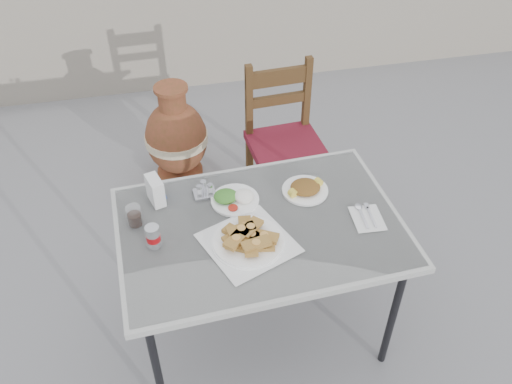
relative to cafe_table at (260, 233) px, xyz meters
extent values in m
plane|color=slate|center=(0.14, 0.04, -0.66)|extent=(80.00, 80.00, 0.00)
cylinder|color=black|center=(-0.49, -0.34, -0.33)|extent=(0.03, 0.03, 0.67)
cylinder|color=black|center=(0.52, -0.30, -0.33)|extent=(0.03, 0.03, 0.67)
cylinder|color=black|center=(-0.52, 0.30, -0.33)|extent=(0.03, 0.03, 0.67)
cylinder|color=black|center=(0.49, 0.34, -0.33)|extent=(0.03, 0.03, 0.67)
cube|color=white|center=(0.00, 0.00, 0.03)|extent=(1.20, 0.84, 0.03)
cube|color=white|center=(0.00, 0.00, 0.05)|extent=(1.16, 0.80, 0.00)
cube|color=white|center=(-0.07, -0.09, 0.05)|extent=(0.41, 0.41, 0.00)
cylinder|color=white|center=(-0.07, -0.09, 0.06)|extent=(0.28, 0.28, 0.01)
cylinder|color=white|center=(-0.07, -0.09, 0.06)|extent=(0.29, 0.29, 0.01)
cylinder|color=white|center=(-0.07, 0.16, 0.06)|extent=(0.21, 0.21, 0.01)
ellipsoid|color=white|center=(-0.04, 0.16, 0.08)|extent=(0.09, 0.09, 0.05)
ellipsoid|color=#26611B|center=(-0.11, 0.17, 0.08)|extent=(0.10, 0.09, 0.04)
cylinder|color=#B32013|center=(-0.09, 0.11, 0.06)|extent=(0.04, 0.04, 0.01)
cylinder|color=white|center=(0.24, 0.16, 0.06)|extent=(0.20, 0.20, 0.01)
ellipsoid|color=#265F17|center=(0.24, 0.16, 0.07)|extent=(0.13, 0.12, 0.04)
cylinder|color=gold|center=(0.17, 0.13, 0.07)|extent=(0.04, 0.04, 0.04)
cylinder|color=gold|center=(0.30, 0.18, 0.07)|extent=(0.04, 0.04, 0.04)
cylinder|color=silver|center=(-0.43, -0.03, 0.10)|extent=(0.06, 0.06, 0.10)
cylinder|color=#B80D12|center=(-0.43, -0.03, 0.10)|extent=(0.06, 0.06, 0.03)
cylinder|color=silver|center=(-0.43, -0.03, 0.15)|extent=(0.05, 0.05, 0.00)
cylinder|color=white|center=(-0.50, 0.11, 0.09)|extent=(0.06, 0.06, 0.09)
cylinder|color=black|center=(-0.50, 0.11, 0.08)|extent=(0.06, 0.06, 0.05)
cube|color=white|center=(-0.40, 0.24, 0.11)|extent=(0.08, 0.11, 0.12)
cube|color=blue|center=(-0.37, 0.24, 0.10)|extent=(0.03, 0.05, 0.07)
cube|color=silver|center=(-0.20, 0.24, 0.06)|extent=(0.10, 0.08, 0.01)
cylinder|color=white|center=(-0.22, 0.22, 0.09)|extent=(0.02, 0.02, 0.06)
cylinder|color=white|center=(-0.17, 0.22, 0.09)|extent=(0.02, 0.02, 0.06)
cylinder|color=silver|center=(-0.20, 0.25, 0.08)|extent=(0.03, 0.03, 0.05)
cube|color=white|center=(0.44, -0.06, 0.05)|extent=(0.13, 0.17, 0.00)
cube|color=silver|center=(0.42, -0.06, 0.06)|extent=(0.02, 0.12, 0.00)
ellipsoid|color=silver|center=(0.43, 0.01, 0.06)|extent=(0.03, 0.04, 0.01)
cube|color=silver|center=(0.46, -0.06, 0.06)|extent=(0.02, 0.12, 0.00)
cube|color=silver|center=(0.46, 0.01, 0.06)|extent=(0.02, 0.04, 0.00)
cube|color=#36220E|center=(0.18, 0.65, -0.45)|extent=(0.04, 0.04, 0.43)
cube|color=#36220E|center=(0.52, 0.67, -0.45)|extent=(0.04, 0.04, 0.43)
cube|color=#36220E|center=(0.16, 0.99, -0.45)|extent=(0.04, 0.04, 0.43)
cube|color=#36220E|center=(0.50, 1.01, -0.45)|extent=(0.04, 0.04, 0.43)
cube|color=maroon|center=(0.34, 0.83, -0.21)|extent=(0.42, 0.42, 0.05)
cube|color=#36220E|center=(0.16, 0.99, 0.00)|extent=(0.04, 0.04, 0.47)
cube|color=#36220E|center=(0.50, 1.01, 0.00)|extent=(0.04, 0.04, 0.47)
cube|color=#36220E|center=(0.33, 1.00, 0.15)|extent=(0.38, 0.05, 0.09)
cube|color=#36220E|center=(0.33, 1.00, 0.00)|extent=(0.38, 0.05, 0.06)
cylinder|color=brown|center=(-0.25, 1.25, -0.62)|extent=(0.29, 0.29, 0.07)
ellipsoid|color=brown|center=(-0.25, 1.25, -0.34)|extent=(0.38, 0.38, 0.48)
cylinder|color=beige|center=(-0.25, 1.25, -0.34)|extent=(0.39, 0.39, 0.05)
cylinder|color=brown|center=(-0.25, 1.25, -0.07)|extent=(0.16, 0.16, 0.15)
cylinder|color=brown|center=(-0.25, 1.25, 0.01)|extent=(0.20, 0.20, 0.02)
cube|color=gray|center=(0.14, 2.54, -0.06)|extent=(6.00, 0.25, 1.20)
camera|label=1|loc=(-0.36, -1.55, 1.60)|focal=38.00mm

